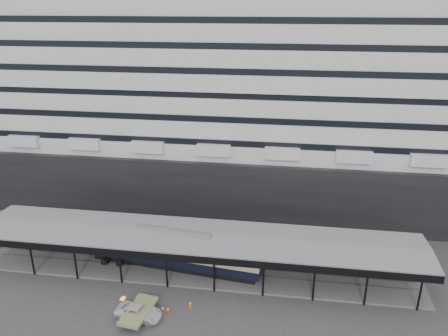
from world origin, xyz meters
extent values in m
plane|color=#3D3D40|center=(0.00, 0.00, 0.00)|extent=(200.00, 200.00, 0.00)
cube|color=black|center=(0.00, 32.00, 5.00)|extent=(130.00, 30.00, 10.00)
cube|color=slate|center=(0.00, 5.00, 0.12)|extent=(56.00, 8.00, 0.24)
cube|color=slate|center=(0.00, 4.28, 0.28)|extent=(54.00, 0.08, 0.10)
cube|color=slate|center=(0.00, 5.72, 0.28)|extent=(54.00, 0.08, 0.10)
cube|color=black|center=(0.00, 0.50, 4.45)|extent=(56.00, 0.18, 0.90)
cube|color=black|center=(0.00, 9.50, 4.45)|extent=(56.00, 0.18, 0.90)
cube|color=slate|center=(0.00, 5.00, 5.18)|extent=(56.00, 9.00, 0.24)
cylinder|color=black|center=(-29.22, 21.75, 23.60)|extent=(0.12, 0.12, 47.21)
cylinder|color=black|center=(30.26, 20.24, 23.60)|extent=(0.12, 0.12, 47.21)
imported|color=silver|center=(-4.48, -4.89, 0.72)|extent=(5.45, 3.08, 1.44)
cube|color=black|center=(-3.05, 5.00, 0.60)|extent=(21.89, 5.09, 0.72)
cube|color=black|center=(-3.05, 5.00, 1.53)|extent=(22.97, 5.63, 1.14)
cube|color=beige|center=(-3.05, 5.00, 2.78)|extent=(22.97, 5.67, 1.35)
cube|color=black|center=(-3.05, 5.00, 3.66)|extent=(22.97, 5.63, 0.41)
cube|color=red|center=(-1.54, -3.70, 0.02)|extent=(0.42, 0.42, 0.03)
cone|color=red|center=(-1.54, -3.70, 0.40)|extent=(0.36, 0.36, 0.76)
cylinder|color=white|center=(-1.54, -3.70, 0.48)|extent=(0.24, 0.24, 0.15)
cube|color=#DA4D0C|center=(-2.17, -3.62, 0.02)|extent=(0.49, 0.49, 0.03)
cone|color=#DA4D0C|center=(-2.17, -3.62, 0.40)|extent=(0.41, 0.41, 0.76)
cylinder|color=white|center=(-2.17, -3.62, 0.48)|extent=(0.24, 0.24, 0.15)
cube|color=#EA570D|center=(0.69, -2.37, 0.02)|extent=(0.55, 0.55, 0.03)
cone|color=#EA570D|center=(0.69, -2.37, 0.42)|extent=(0.46, 0.46, 0.79)
cylinder|color=white|center=(0.69, -2.37, 0.50)|extent=(0.25, 0.25, 0.15)
camera|label=1|loc=(10.38, -41.81, 32.51)|focal=35.00mm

